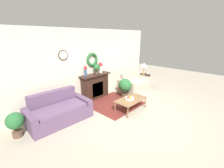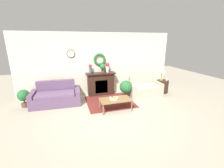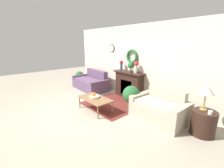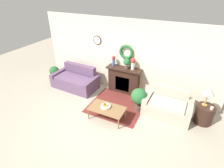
# 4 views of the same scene
# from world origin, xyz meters

# --- Properties ---
(ground_plane) EXTENTS (16.00, 16.00, 0.00)m
(ground_plane) POSITION_xyz_m (0.00, 0.00, 0.00)
(ground_plane) COLOR #ADA38E
(floor_rug) EXTENTS (1.80, 1.71, 0.01)m
(floor_rug) POSITION_xyz_m (0.17, 1.27, 0.00)
(floor_rug) COLOR maroon
(floor_rug) RESTS_ON ground_plane
(wall_back) EXTENTS (6.80, 0.16, 2.70)m
(wall_back) POSITION_xyz_m (-0.00, 2.40, 1.36)
(wall_back) COLOR beige
(wall_back) RESTS_ON ground_plane
(fireplace) EXTENTS (1.29, 0.41, 1.01)m
(fireplace) POSITION_xyz_m (0.03, 2.19, 0.51)
(fireplace) COLOR #331E16
(fireplace) RESTS_ON ground_plane
(couch_left) EXTENTS (1.82, 1.03, 0.85)m
(couch_left) POSITION_xyz_m (-1.84, 1.69, 0.30)
(couch_left) COLOR #604766
(couch_left) RESTS_ON ground_plane
(loveseat_right) EXTENTS (1.46, 0.92, 0.83)m
(loveseat_right) POSITION_xyz_m (1.81, 1.52, 0.31)
(loveseat_right) COLOR #B2A893
(loveseat_right) RESTS_ON ground_plane
(coffee_table) EXTENTS (1.09, 0.61, 0.40)m
(coffee_table) POSITION_xyz_m (0.17, 0.51, 0.37)
(coffee_table) COLOR olive
(coffee_table) RESTS_ON ground_plane
(fruit_bowl) EXTENTS (0.31, 0.31, 0.12)m
(fruit_bowl) POSITION_xyz_m (0.12, 0.53, 0.44)
(fruit_bowl) COLOR beige
(fruit_bowl) RESTS_ON coffee_table
(side_table_by_loveseat) EXTENTS (0.52, 0.52, 0.58)m
(side_table_by_loveseat) POSITION_xyz_m (2.87, 1.63, 0.29)
(side_table_by_loveseat) COLOR #331E16
(side_table_by_loveseat) RESTS_ON ground_plane
(table_lamp) EXTENTS (0.35, 0.35, 0.59)m
(table_lamp) POSITION_xyz_m (2.80, 1.68, 1.05)
(table_lamp) COLOR #B28E42
(table_lamp) RESTS_ON side_table_by_loveseat
(mug) EXTENTS (0.09, 0.09, 0.08)m
(mug) POSITION_xyz_m (2.99, 1.54, 0.62)
(mug) COLOR silver
(mug) RESTS_ON side_table_by_loveseat
(vase_on_mantel_left) EXTENTS (0.14, 0.14, 0.38)m
(vase_on_mantel_left) POSITION_xyz_m (-0.40, 2.20, 1.23)
(vase_on_mantel_left) COLOR #3D5684
(vase_on_mantel_left) RESTS_ON fireplace
(vase_on_mantel_right) EXTENTS (0.18, 0.18, 0.42)m
(vase_on_mantel_right) POSITION_xyz_m (0.35, 2.20, 1.26)
(vase_on_mantel_right) COLOR silver
(vase_on_mantel_right) RESTS_ON fireplace
(potted_plant_on_mantel) EXTENTS (0.25, 0.25, 0.39)m
(potted_plant_on_mantel) POSITION_xyz_m (0.13, 2.18, 1.25)
(potted_plant_on_mantel) COLOR brown
(potted_plant_on_mantel) RESTS_ON fireplace
(potted_plant_floor_by_couch) EXTENTS (0.42, 0.42, 0.66)m
(potted_plant_floor_by_couch) POSITION_xyz_m (-2.95, 1.74, 0.41)
(potted_plant_floor_by_couch) COLOR brown
(potted_plant_floor_by_couch) RESTS_ON ground_plane
(potted_plant_floor_by_loveseat) EXTENTS (0.53, 0.53, 0.79)m
(potted_plant_floor_by_loveseat) POSITION_xyz_m (0.90, 1.36, 0.50)
(potted_plant_floor_by_loveseat) COLOR brown
(potted_plant_floor_by_loveseat) RESTS_ON ground_plane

